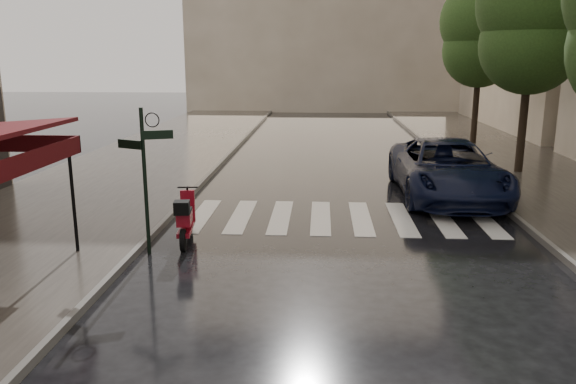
# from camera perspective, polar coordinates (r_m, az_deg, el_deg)

# --- Properties ---
(ground) EXTENTS (120.00, 120.00, 0.00)m
(ground) POSITION_cam_1_polar(r_m,az_deg,el_deg) (9.43, -12.18, -12.41)
(ground) COLOR black
(ground) RESTS_ON ground
(sidewalk_near) EXTENTS (6.00, 60.00, 0.12)m
(sidewalk_near) POSITION_cam_1_polar(r_m,az_deg,el_deg) (21.69, -15.32, 2.32)
(sidewalk_near) COLOR #38332D
(sidewalk_near) RESTS_ON ground
(sidewalk_far) EXTENTS (5.50, 60.00, 0.12)m
(sidewalk_far) POSITION_cam_1_polar(r_m,az_deg,el_deg) (21.99, 24.17, 1.76)
(sidewalk_far) COLOR #38332D
(sidewalk_far) RESTS_ON ground
(curb_near) EXTENTS (0.12, 60.00, 0.16)m
(curb_near) POSITION_cam_1_polar(r_m,az_deg,el_deg) (20.91, -7.37, 2.33)
(curb_near) COLOR #595651
(curb_near) RESTS_ON ground
(curb_far) EXTENTS (0.12, 60.00, 0.16)m
(curb_far) POSITION_cam_1_polar(r_m,az_deg,el_deg) (21.15, 17.07, 1.98)
(curb_far) COLOR #595651
(curb_far) RESTS_ON ground
(crosswalk) EXTENTS (7.85, 3.20, 0.01)m
(crosswalk) POSITION_cam_1_polar(r_m,az_deg,el_deg) (14.74, 5.38, -2.60)
(crosswalk) COLOR silver
(crosswalk) RESTS_ON ground
(signpost) EXTENTS (1.17, 0.29, 3.10)m
(signpost) POSITION_cam_1_polar(r_m,az_deg,el_deg) (11.94, -14.35, 2.25)
(signpost) COLOR black
(signpost) RESTS_ON ground
(tree_mid) EXTENTS (3.80, 3.80, 8.34)m
(tree_mid) POSITION_cam_1_polar(r_m,az_deg,el_deg) (21.41, 23.69, 16.46)
(tree_mid) COLOR black
(tree_mid) RESTS_ON sidewalk_far
(tree_far) EXTENTS (3.80, 3.80, 8.16)m
(tree_far) POSITION_cam_1_polar(r_m,az_deg,el_deg) (28.15, 19.08, 15.57)
(tree_far) COLOR black
(tree_far) RESTS_ON sidewalk_far
(scooter) EXTENTS (0.56, 1.75, 1.15)m
(scooter) POSITION_cam_1_polar(r_m,az_deg,el_deg) (12.80, -10.37, -2.79)
(scooter) COLOR black
(scooter) RESTS_ON ground
(parked_car) EXTENTS (2.85, 6.13, 1.70)m
(parked_car) POSITION_cam_1_polar(r_m,az_deg,el_deg) (17.36, 15.83, 2.26)
(parked_car) COLOR black
(parked_car) RESTS_ON ground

